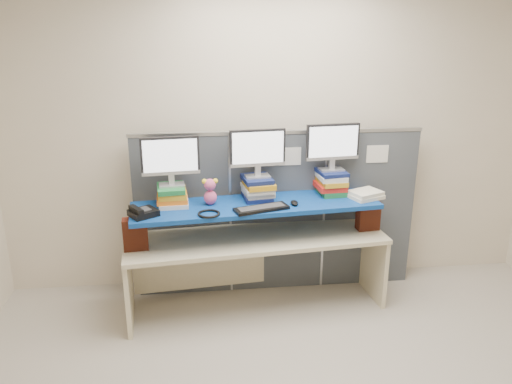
{
  "coord_description": "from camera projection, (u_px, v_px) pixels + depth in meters",
  "views": [
    {
      "loc": [
        -0.68,
        -2.46,
        2.4
      ],
      "look_at": [
        -0.23,
        1.46,
        1.08
      ],
      "focal_mm": 35.0,
      "sensor_mm": 36.0,
      "label": 1
    }
  ],
  "objects": [
    {
      "name": "room",
      "position": [
        329.0,
        219.0,
        2.71
      ],
      "size": [
        5.0,
        4.0,
        2.8
      ],
      "color": "beige",
      "rests_on": "ground"
    },
    {
      "name": "cubicle_partition",
      "position": [
        277.0,
        212.0,
        4.59
      ],
      "size": [
        2.6,
        0.06,
        1.53
      ],
      "color": "#3D4248",
      "rests_on": "ground"
    },
    {
      "name": "desk",
      "position": [
        256.0,
        251.0,
        4.33
      ],
      "size": [
        2.28,
        0.86,
        0.68
      ],
      "rotation": [
        0.0,
        0.0,
        0.1
      ],
      "color": "beige",
      "rests_on": "ground"
    },
    {
      "name": "brick_pier_left",
      "position": [
        135.0,
        234.0,
        4.0
      ],
      "size": [
        0.2,
        0.12,
        0.26
      ],
      "primitive_type": "cube",
      "rotation": [
        0.0,
        0.0,
        0.1
      ],
      "color": "maroon",
      "rests_on": "desk"
    },
    {
      "name": "brick_pier_right",
      "position": [
        368.0,
        215.0,
        4.39
      ],
      "size": [
        0.2,
        0.12,
        0.26
      ],
      "primitive_type": "cube",
      "rotation": [
        0.0,
        0.0,
        0.1
      ],
      "color": "maroon",
      "rests_on": "desk"
    },
    {
      "name": "blue_board",
      "position": [
        256.0,
        205.0,
        4.19
      ],
      "size": [
        2.11,
        0.72,
        0.04
      ],
      "primitive_type": "cube",
      "rotation": [
        0.0,
        0.0,
        0.1
      ],
      "color": "navy",
      "rests_on": "brick_pier_left"
    },
    {
      "name": "book_stack_left",
      "position": [
        172.0,
        195.0,
        4.14
      ],
      "size": [
        0.27,
        0.31,
        0.16
      ],
      "color": "silver",
      "rests_on": "blue_board"
    },
    {
      "name": "book_stack_center",
      "position": [
        258.0,
        188.0,
        4.28
      ],
      "size": [
        0.28,
        0.34,
        0.19
      ],
      "color": "#101B4A",
      "rests_on": "blue_board"
    },
    {
      "name": "book_stack_right",
      "position": [
        331.0,
        182.0,
        4.4
      ],
      "size": [
        0.27,
        0.32,
        0.21
      ],
      "color": "#1D6E34",
      "rests_on": "blue_board"
    },
    {
      "name": "monitor_left",
      "position": [
        170.0,
        158.0,
        4.04
      ],
      "size": [
        0.47,
        0.15,
        0.41
      ],
      "rotation": [
        0.0,
        0.0,
        0.1
      ],
      "color": "#B3B3B8",
      "rests_on": "book_stack_left"
    },
    {
      "name": "monitor_center",
      "position": [
        258.0,
        150.0,
        4.17
      ],
      "size": [
        0.47,
        0.15,
        0.41
      ],
      "rotation": [
        0.0,
        0.0,
        0.1
      ],
      "color": "#B3B3B8",
      "rests_on": "book_stack_center"
    },
    {
      "name": "monitor_right",
      "position": [
        333.0,
        144.0,
        4.3
      ],
      "size": [
        0.47,
        0.15,
        0.41
      ],
      "rotation": [
        0.0,
        0.0,
        0.1
      ],
      "color": "#B3B3B8",
      "rests_on": "book_stack_right"
    },
    {
      "name": "keyboard",
      "position": [
        261.0,
        208.0,
        4.03
      ],
      "size": [
        0.47,
        0.27,
        0.03
      ],
      "rotation": [
        0.0,
        0.0,
        0.28
      ],
      "color": "black",
      "rests_on": "blue_board"
    },
    {
      "name": "mouse",
      "position": [
        294.0,
        203.0,
        4.15
      ],
      "size": [
        0.06,
        0.11,
        0.03
      ],
      "primitive_type": "ellipsoid",
      "rotation": [
        0.0,
        0.0,
        -0.02
      ],
      "color": "black",
      "rests_on": "blue_board"
    },
    {
      "name": "desk_phone",
      "position": [
        142.0,
        212.0,
        3.9
      ],
      "size": [
        0.26,
        0.26,
        0.08
      ],
      "rotation": [
        0.0,
        0.0,
        0.57
      ],
      "color": "black",
      "rests_on": "blue_board"
    },
    {
      "name": "headset",
      "position": [
        209.0,
        214.0,
        3.93
      ],
      "size": [
        0.24,
        0.24,
        0.02
      ],
      "primitive_type": "torus",
      "rotation": [
        0.0,
        0.0,
        0.45
      ],
      "color": "black",
      "rests_on": "blue_board"
    },
    {
      "name": "plush_toy",
      "position": [
        210.0,
        191.0,
        4.12
      ],
      "size": [
        0.13,
        0.1,
        0.23
      ],
      "rotation": [
        0.0,
        0.0,
        -0.24
      ],
      "color": "#D14F7E",
      "rests_on": "blue_board"
    },
    {
      "name": "binder_stack",
      "position": [
        366.0,
        195.0,
        4.31
      ],
      "size": [
        0.33,
        0.3,
        0.06
      ],
      "rotation": [
        0.0,
        0.0,
        0.41
      ],
      "color": "#ECE5C9",
      "rests_on": "blue_board"
    }
  ]
}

